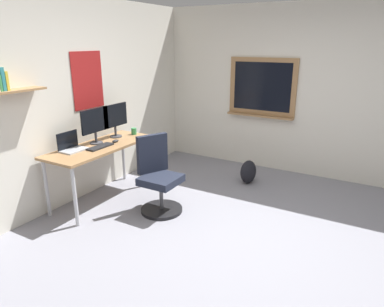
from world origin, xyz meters
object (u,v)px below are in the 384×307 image
object	(u,v)px
monitor_primary	(95,123)
coffee_mug	(134,131)
monitor_secondary	(115,118)
laptop	(71,146)
backpack	(248,172)
office_chair	(158,179)
computer_mouse	(115,141)
keyboard	(100,147)
desk	(101,151)

from	to	relation	value
monitor_primary	coffee_mug	bearing A→B (deg)	-11.16
monitor_primary	monitor_secondary	distance (m)	0.38
laptop	backpack	xyz separation A→B (m)	(1.84, -1.62, -0.64)
office_chair	laptop	size ratio (longest dim) A/B	3.06
office_chair	computer_mouse	size ratio (longest dim) A/B	9.13
keyboard	backpack	bearing A→B (deg)	-41.67
office_chair	monitor_secondary	size ratio (longest dim) A/B	2.05
keyboard	office_chair	bearing A→B (deg)	-75.67
monitor_secondary	coffee_mug	distance (m)	0.35
desk	computer_mouse	bearing A→B (deg)	-20.17
monitor_primary	computer_mouse	distance (m)	0.35
laptop	coffee_mug	distance (m)	1.01
monitor_primary	computer_mouse	world-z (taller)	monitor_primary
backpack	desk	bearing A→B (deg)	135.44
desk	computer_mouse	world-z (taller)	computer_mouse
computer_mouse	laptop	bearing A→B (deg)	157.99
office_chair	monitor_primary	xyz separation A→B (m)	(-0.08, 0.92, 0.62)
laptop	computer_mouse	world-z (taller)	laptop
monitor_secondary	keyboard	world-z (taller)	monitor_secondary
backpack	monitor_secondary	bearing A→B (deg)	124.59
keyboard	coffee_mug	bearing A→B (deg)	3.92
computer_mouse	backpack	xyz separation A→B (m)	(1.30, -1.40, -0.60)
laptop	coffee_mug	world-z (taller)	laptop
office_chair	coffee_mug	xyz separation A→B (m)	(0.54, 0.80, 0.40)
laptop	monitor_primary	xyz separation A→B (m)	(0.38, -0.05, 0.22)
keyboard	backpack	distance (m)	2.19
coffee_mug	monitor_primary	bearing A→B (deg)	168.84
monitor_primary	computer_mouse	xyz separation A→B (m)	(0.17, -0.17, -0.25)
monitor_secondary	keyboard	bearing A→B (deg)	-160.70
computer_mouse	monitor_primary	bearing A→B (deg)	134.17
computer_mouse	coffee_mug	bearing A→B (deg)	6.34
coffee_mug	computer_mouse	bearing A→B (deg)	-173.66
office_chair	keyboard	bearing A→B (deg)	104.33
desk	backpack	distance (m)	2.17
keyboard	backpack	xyz separation A→B (m)	(1.58, -1.40, -0.59)
keyboard	monitor_primary	bearing A→B (deg)	56.61
monitor_primary	computer_mouse	bearing A→B (deg)	-45.83
laptop	computer_mouse	distance (m)	0.59
desk	keyboard	size ratio (longest dim) A/B	4.08
monitor_primary	backpack	bearing A→B (deg)	-47.10
laptop	computer_mouse	size ratio (longest dim) A/B	2.98
desk	backpack	size ratio (longest dim) A/B	4.31
computer_mouse	desk	bearing A→B (deg)	159.83
monitor_secondary	computer_mouse	bearing A→B (deg)	-140.79
keyboard	backpack	world-z (taller)	keyboard
laptop	backpack	bearing A→B (deg)	-41.41
desk	monitor_primary	world-z (taller)	monitor_primary
monitor_secondary	backpack	bearing A→B (deg)	-55.41
backpack	coffee_mug	bearing A→B (deg)	120.23
desk	monitor_primary	size ratio (longest dim) A/B	3.25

